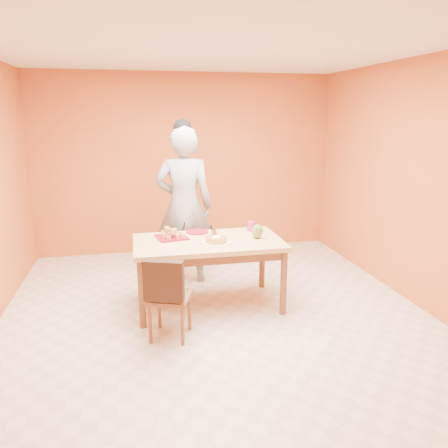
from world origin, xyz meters
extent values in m
plane|color=silver|center=(0.00, 0.00, 0.00)|extent=(5.00, 5.00, 0.00)
plane|color=white|center=(0.00, 0.00, 2.70)|extent=(5.00, 5.00, 0.00)
plane|color=#D26130|center=(0.00, 2.50, 1.35)|extent=(4.50, 0.00, 4.50)
plane|color=#D26130|center=(2.25, 0.00, 1.35)|extent=(0.00, 5.00, 5.00)
cube|color=tan|center=(-0.04, 0.33, 0.73)|extent=(1.60, 0.90, 0.05)
cube|color=brown|center=(-0.04, 0.33, 0.66)|extent=(1.48, 0.78, 0.10)
cylinder|color=brown|center=(-0.78, -0.06, 0.35)|extent=(0.07, 0.07, 0.71)
cylinder|color=brown|center=(-0.78, 0.72, 0.35)|extent=(0.07, 0.07, 0.71)
cylinder|color=brown|center=(0.70, -0.06, 0.35)|extent=(0.07, 0.07, 0.71)
cylinder|color=brown|center=(0.70, 0.72, 0.35)|extent=(0.07, 0.07, 0.71)
imported|color=gray|center=(-0.19, 1.16, 0.98)|extent=(0.79, 0.59, 1.96)
cube|color=maroon|center=(-0.42, 0.50, 0.77)|extent=(0.37, 0.37, 0.02)
cylinder|color=maroon|center=(-0.11, 0.68, 0.77)|extent=(0.33, 0.33, 0.02)
cylinder|color=white|center=(0.03, 0.21, 0.77)|extent=(0.41, 0.41, 0.01)
cylinder|color=#ED9C3D|center=(0.03, 0.21, 0.80)|extent=(0.25, 0.25, 0.05)
cube|color=silver|center=(0.04, 0.39, 0.83)|extent=(0.08, 0.26, 0.01)
ellipsoid|color=olive|center=(0.51, 0.30, 0.84)|extent=(0.15, 0.14, 0.16)
cylinder|color=#C11D69|center=(0.52, 0.61, 0.82)|extent=(0.09, 0.09, 0.11)
cylinder|color=#361A0E|center=(0.53, 0.62, 0.78)|extent=(0.12, 0.12, 0.03)
camera|label=1|loc=(-0.81, -4.16, 2.09)|focal=35.00mm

